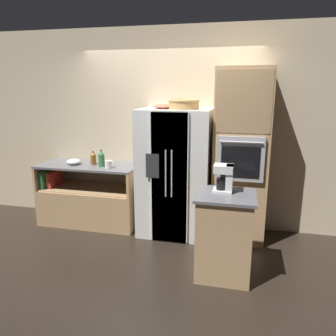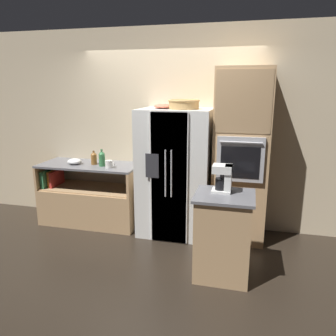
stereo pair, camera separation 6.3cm
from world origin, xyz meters
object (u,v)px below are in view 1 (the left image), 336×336
Objects in this scene: fruit_bowl at (164,106)px; bottle_tall at (101,159)px; mug at (109,164)px; mixing_bowl at (74,162)px; coffee_maker at (225,177)px; refrigerator at (175,173)px; bottle_short at (93,158)px; wicker_basket at (184,104)px; wall_oven at (241,156)px.

fruit_bowl is 1.14× the size of bottle_tall.
bottle_tall reaches higher than mug.
fruit_bowl is at bearing 10.56° from mug.
coffee_maker is (2.22, -0.84, 0.14)m from mixing_bowl.
refrigerator reaches higher than bottle_tall.
bottle_short is at bearing 155.14° from coffee_maker.
wicker_basket reaches higher than bottle_short.
refrigerator reaches higher than bottle_short.
refrigerator is 0.77× the size of wall_oven.
bottle_short is (-1.05, 0.00, -0.75)m from fruit_bowl.
wicker_basket is 2.00× the size of mixing_bowl.
bottle_short is at bearing 177.79° from wicker_basket.
wicker_basket is 2.98× the size of mug.
mug is (-1.78, -0.16, -0.17)m from wall_oven.
mixing_bowl is 0.70× the size of coffee_maker.
bottle_short is (-0.16, 0.07, -0.02)m from bottle_tall.
bottle_short is 0.33m from mug.
coffee_maker is at bearing -24.75° from mug.
bottle_short is at bearing 154.57° from mug.
wall_oven is 11.01× the size of mixing_bowl.
bottle_tall is at bearing -22.64° from bottle_short.
bottle_tall is 1.19× the size of mixing_bowl.
bottle_tall is 0.17m from bottle_short.
mixing_bowl is 2.38m from coffee_maker.
refrigerator reaches higher than coffee_maker.
bottle_tall is at bearing -175.83° from fruit_bowl.
coffee_maker is at bearing -20.84° from mixing_bowl.
refrigerator is 4.24× the size of wicker_basket.
wall_oven is 2.37m from mixing_bowl.
fruit_bowl is (-0.16, 0.04, 0.89)m from refrigerator.
refrigerator is 1.50m from mixing_bowl.
refrigerator reaches higher than mug.
mug is at bearing -174.94° from wall_oven.
mug is at bearing -173.46° from refrigerator.
refrigerator is at bearing 0.56° from mixing_bowl.
refrigerator is at bearing 172.64° from wicker_basket.
wall_oven is at bearing 0.92° from fruit_bowl.
fruit_bowl is 1.37× the size of bottle_short.
bottle_tall is 0.45m from mixing_bowl.
mug is 0.47× the size of coffee_maker.
wall_oven is 1.00m from wicker_basket.
wall_oven reaches higher than mixing_bowl.
bottle_short is 0.30m from mixing_bowl.
coffee_maker reaches higher than bottle_short.
wall_oven reaches higher than bottle_short.
wall_oven is at bearing 1.62° from mixing_bowl.
fruit_bowl reaches higher than bottle_tall.
coffee_maker is at bearing -45.44° from fruit_bowl.
mixing_bowl is (-0.44, 0.02, -0.07)m from bottle_tall.
bottle_tall is at bearing 154.95° from coffee_maker.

